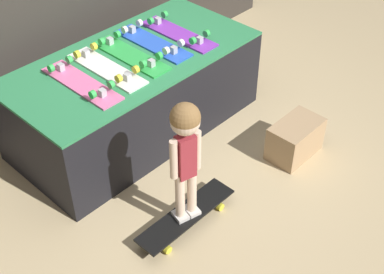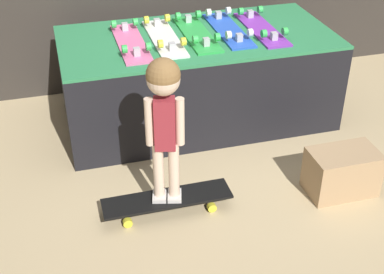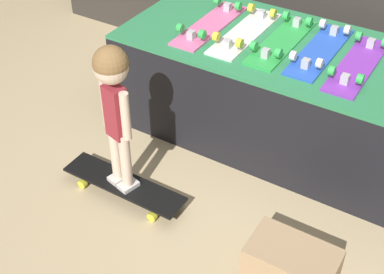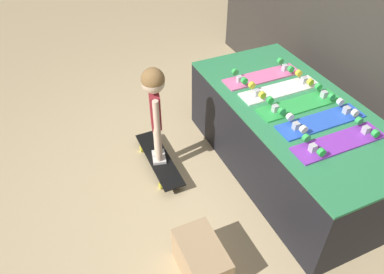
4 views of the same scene
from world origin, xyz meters
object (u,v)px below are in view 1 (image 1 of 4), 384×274
object	(u,v)px
skateboard_on_floor	(186,216)
skateboard_white_on_rack	(106,68)
skateboard_pink_on_rack	(81,82)
storage_box	(295,139)
skateboard_blue_on_rack	(152,42)
skateboard_purple_on_rack	(178,33)
skateboard_green_on_rack	(130,54)
child	(185,142)

from	to	relation	value
skateboard_on_floor	skateboard_white_on_rack	bearing A→B (deg)	76.97
skateboard_pink_on_rack	storage_box	bearing A→B (deg)	-45.11
skateboard_blue_on_rack	skateboard_purple_on_rack	distance (m)	0.23
skateboard_pink_on_rack	skateboard_white_on_rack	bearing A→B (deg)	4.94
skateboard_blue_on_rack	skateboard_white_on_rack	bearing A→B (deg)	-176.60
skateboard_pink_on_rack	skateboard_green_on_rack	size ratio (longest dim) A/B	1.00
skateboard_pink_on_rack	child	xyz separation A→B (m)	(0.01, -0.95, 0.03)
skateboard_white_on_rack	storage_box	xyz separation A→B (m)	(0.81, -1.07, -0.52)
skateboard_blue_on_rack	skateboard_on_floor	size ratio (longest dim) A/B	0.91
child	skateboard_purple_on_rack	bearing A→B (deg)	60.63
skateboard_green_on_rack	storage_box	xyz separation A→B (m)	(0.58, -1.08, -0.52)
skateboard_purple_on_rack	child	xyz separation A→B (m)	(-0.91, -0.95, 0.03)
skateboard_white_on_rack	skateboard_pink_on_rack	bearing A→B (deg)	-175.06
skateboard_white_on_rack	skateboard_green_on_rack	distance (m)	0.23
skateboard_purple_on_rack	child	world-z (taller)	child
child	skateboard_on_floor	bearing A→B (deg)	-12.27
skateboard_white_on_rack	storage_box	world-z (taller)	skateboard_white_on_rack
skateboard_purple_on_rack	storage_box	world-z (taller)	skateboard_purple_on_rack
skateboard_pink_on_rack	skateboard_blue_on_rack	xyz separation A→B (m)	(0.69, 0.05, 0.00)
skateboard_green_on_rack	skateboard_on_floor	xyz separation A→B (m)	(-0.45, -0.98, -0.58)
skateboard_white_on_rack	child	distance (m)	0.99
child	skateboard_blue_on_rack	bearing A→B (deg)	69.84
skateboard_white_on_rack	skateboard_blue_on_rack	distance (m)	0.46
skateboard_blue_on_rack	skateboard_purple_on_rack	xyz separation A→B (m)	(0.23, -0.04, 0.00)
skateboard_pink_on_rack	skateboard_blue_on_rack	bearing A→B (deg)	3.92
skateboard_white_on_rack	skateboard_on_floor	bearing A→B (deg)	-103.03
skateboard_pink_on_rack	child	world-z (taller)	child
skateboard_blue_on_rack	child	world-z (taller)	child
child	storage_box	distance (m)	1.18
skateboard_pink_on_rack	skateboard_green_on_rack	xyz separation A→B (m)	(0.46, 0.03, 0.00)
skateboard_green_on_rack	skateboard_purple_on_rack	world-z (taller)	same
child	storage_box	size ratio (longest dim) A/B	2.13
skateboard_white_on_rack	child	world-z (taller)	child
skateboard_white_on_rack	skateboard_purple_on_rack	xyz separation A→B (m)	(0.69, -0.01, 0.00)
skateboard_pink_on_rack	skateboard_green_on_rack	world-z (taller)	same
skateboard_white_on_rack	skateboard_purple_on_rack	bearing A→B (deg)	-1.01
storage_box	child	bearing A→B (deg)	174.53
skateboard_on_floor	storage_box	xyz separation A→B (m)	(1.04, -0.10, 0.06)
skateboard_purple_on_rack	skateboard_pink_on_rack	bearing A→B (deg)	-179.52
skateboard_purple_on_rack	child	distance (m)	1.32
storage_box	skateboard_purple_on_rack	bearing A→B (deg)	96.80
skateboard_on_floor	child	bearing A→B (deg)	153.43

